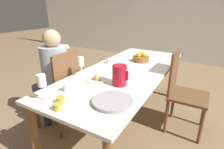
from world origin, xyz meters
The scene contains 16 objects.
ground_plane centered at (0.00, 0.00, 0.00)m, with size 20.00×20.00×0.00m, color #7F6647.
wall_back centered at (0.00, 3.32, 1.30)m, with size 10.00×0.06×2.60m.
dining_table centered at (0.00, 0.00, 0.65)m, with size 0.87×2.18×0.73m.
chair_person_side centered at (-0.62, -0.45, 0.51)m, with size 0.42×0.42×0.97m.
chair_opposite centered at (0.62, 0.24, 0.51)m, with size 0.42×0.42×0.97m.
person_seated centered at (-0.71, -0.44, 0.72)m, with size 0.39×0.41×1.20m.
red_pitcher centered at (0.13, -0.41, 0.83)m, with size 0.16×0.14×0.19m.
wine_glass_water centered at (-0.30, -0.43, 0.89)m, with size 0.07×0.07×0.22m.
wine_glass_juice centered at (-0.24, -0.97, 0.89)m, with size 0.07×0.07×0.22m.
teacup_near_person centered at (-0.20, -0.76, 0.76)m, with size 0.13×0.13×0.06m.
teacup_across centered at (-0.30, 0.13, 0.76)m, with size 0.13×0.13×0.06m.
serving_tray centered at (0.24, -0.74, 0.75)m, with size 0.32×0.32×0.03m.
bread_plate centered at (-0.11, -0.44, 0.75)m, with size 0.20×0.20×0.07m.
jam_jar_amber centered at (-0.05, -1.01, 0.76)m, with size 0.06×0.06×0.05m.
jam_jar_red centered at (-0.10, -0.93, 0.76)m, with size 0.06×0.06×0.05m.
fruit_bowl centered at (0.03, 0.41, 0.78)m, with size 0.22×0.22×0.13m.
Camera 1 is at (0.82, -1.75, 1.41)m, focal length 28.00 mm.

